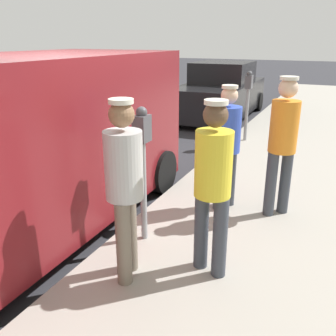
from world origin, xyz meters
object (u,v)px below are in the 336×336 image
Objects in this scene: pedestrian_in_yellow at (213,179)px; pedestrian_in_gray at (124,181)px; pedestrian_in_blue at (227,141)px; parked_sedan_ahead at (221,93)px; parking_meter_far at (248,94)px; pedestrian_in_orange at (283,138)px; parked_van at (5,149)px; parking_meter_near at (142,152)px.

pedestrian_in_gray is at bearing -149.28° from pedestrian_in_yellow.
parked_sedan_ahead is at bearing 107.92° from pedestrian_in_blue.
parking_meter_far is at bearing 99.29° from pedestrian_in_blue.
pedestrian_in_gray is (-1.06, -1.97, -0.03)m from pedestrian_in_orange.
parking_meter_far is at bearing -62.65° from parked_sedan_ahead.
pedestrian_in_yellow reaches higher than pedestrian_in_blue.
pedestrian_in_orange is at bearing 32.49° from parked_van.
pedestrian_in_blue is 0.93× the size of pedestrian_in_orange.
pedestrian_in_gray is (0.19, -5.42, -0.05)m from parking_meter_far.
parking_meter_far is 5.09m from pedestrian_in_yellow.
parked_van reaches higher than parked_sedan_ahead.
pedestrian_in_gray is 0.39× the size of parked_sedan_ahead.
pedestrian_in_blue is 1.92m from pedestrian_in_gray.
pedestrian_in_gray reaches higher than parking_meter_far.
pedestrian_in_gray is (0.19, -0.68, -0.05)m from parking_meter_near.
pedestrian_in_yellow is at bearing -73.23° from parked_sedan_ahead.
parked_van is (-1.50, -5.20, -0.03)m from parking_meter_far.
pedestrian_in_blue is 2.66m from parked_van.
parking_meter_far is at bearing 90.00° from parking_meter_near.
pedestrian_in_orange is 0.34× the size of parked_van.
pedestrian_in_blue is at bearing 38.63° from parked_van.
parked_sedan_ahead is (-1.51, 7.66, -0.43)m from parking_meter_near.
parking_meter_near is 0.34× the size of parked_sedan_ahead.
pedestrian_in_orange is 3.27m from parked_van.
parked_van is at bearing 172.70° from pedestrian_in_gray.
parked_van is (-2.38, -0.19, 0.04)m from pedestrian_in_yellow.
parking_meter_far is 3.67m from pedestrian_in_orange.
parked_sedan_ahead is at bearing 106.77° from pedestrian_in_yellow.
parking_meter_near is 4.74m from parking_meter_far.
parked_van reaches higher than pedestrian_in_gray.
parked_sedan_ahead is at bearing 101.17° from parking_meter_near.
parking_meter_near is at bearing -134.28° from pedestrian_in_orange.
pedestrian_in_orange reaches higher than parking_meter_far.
pedestrian_in_gray is 1.71m from parked_van.
parking_meter_near is 0.90× the size of pedestrian_in_yellow.
parking_meter_near is at bearing 17.31° from parked_van.
pedestrian_in_yellow is at bearing -103.51° from pedestrian_in_orange.
parking_meter_near reaches higher than parked_sedan_ahead.
pedestrian_in_gray is (-0.39, -1.88, 0.05)m from pedestrian_in_blue.
pedestrian_in_yellow is 0.38× the size of parked_sedan_ahead.
parked_sedan_ahead is (-2.09, 6.46, -0.33)m from pedestrian_in_blue.
pedestrian_in_orange is 0.40× the size of parked_sedan_ahead.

